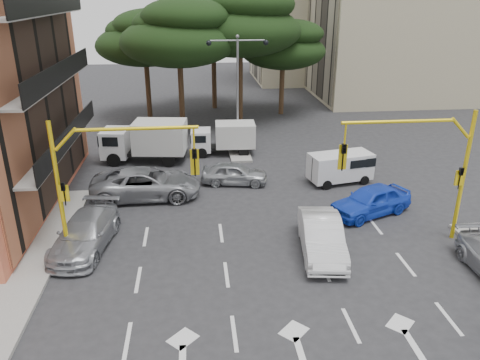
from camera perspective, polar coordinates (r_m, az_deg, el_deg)
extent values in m
plane|color=#28282B|center=(19.39, 4.35, -11.09)|extent=(120.00, 120.00, 0.00)
cube|color=gray|center=(33.78, -0.28, 3.93)|extent=(1.40, 6.00, 0.15)
cube|color=black|center=(25.49, -22.85, 10.00)|extent=(0.12, 14.72, 11.20)
cube|color=#B8AE8A|center=(53.24, 21.09, 18.98)|extent=(20.00, 12.00, 18.00)
cube|color=black|center=(49.74, 9.95, 19.34)|extent=(0.12, 11.04, 16.20)
cube|color=#B8AE8A|center=(62.13, 9.77, 19.37)|extent=(16.00, 12.00, 16.00)
cube|color=black|center=(60.57, 1.93, 19.12)|extent=(0.12, 11.04, 14.20)
cylinder|color=#382616|center=(38.83, -7.13, 9.83)|extent=(0.44, 0.44, 4.95)
ellipsoid|color=black|center=(38.15, -7.46, 16.38)|extent=(9.15, 9.15, 3.87)
ellipsoid|color=black|center=(37.61, -6.65, 19.19)|extent=(6.86, 6.86, 2.86)
ellipsoid|color=black|center=(38.36, -8.34, 18.35)|extent=(6.07, 6.07, 2.64)
cylinder|color=#382616|center=(40.93, 0.03, 10.94)|extent=(0.44, 0.44, 5.40)
ellipsoid|color=black|center=(40.28, 0.03, 17.74)|extent=(9.98, 9.98, 4.22)
ellipsoid|color=black|center=(39.85, 1.01, 20.63)|extent=(7.49, 7.49, 3.12)
ellipsoid|color=black|center=(40.45, -0.76, 19.80)|extent=(6.62, 6.62, 2.88)
cylinder|color=#382616|center=(42.96, -11.11, 10.46)|extent=(0.44, 0.44, 4.50)
ellipsoid|color=black|center=(42.36, -11.52, 15.83)|extent=(8.32, 8.32, 3.52)
ellipsoid|color=black|center=(41.77, -10.89, 18.13)|extent=(6.24, 6.24, 2.60)
ellipsoid|color=black|center=(42.61, -12.31, 17.42)|extent=(5.52, 5.52, 2.40)
cylinder|color=#382616|center=(43.58, 5.09, 10.64)|extent=(0.44, 0.44, 4.05)
ellipsoid|color=black|center=(43.01, 5.26, 15.40)|extent=(7.49, 7.49, 3.17)
ellipsoid|color=black|center=(42.59, 6.27, 17.37)|extent=(5.62, 5.62, 2.34)
ellipsoid|color=black|center=(43.10, 4.55, 16.88)|extent=(4.97, 4.97, 2.16)
cylinder|color=#382616|center=(45.73, -3.16, 11.80)|extent=(0.44, 0.44, 4.95)
ellipsoid|color=black|center=(45.16, -3.29, 17.37)|extent=(9.15, 9.15, 3.87)
ellipsoid|color=black|center=(44.68, -2.50, 19.74)|extent=(6.86, 6.86, 2.86)
ellipsoid|color=black|center=(45.35, -4.01, 19.05)|extent=(6.07, 6.07, 2.64)
cylinder|color=yellow|center=(22.72, 25.55, 0.31)|extent=(0.18, 0.18, 6.00)
cylinder|color=yellow|center=(21.79, 25.27, 5.76)|extent=(0.95, 0.14, 0.95)
cylinder|color=yellow|center=(20.43, 18.73, 6.77)|extent=(4.80, 0.14, 0.14)
cylinder|color=yellow|center=(19.75, 12.72, 5.54)|extent=(0.08, 0.08, 0.90)
imported|color=black|center=(20.07, 12.47, 2.67)|extent=(0.20, 0.24, 1.20)
cube|color=yellow|center=(20.14, 12.40, 2.74)|extent=(0.36, 0.06, 1.10)
imported|color=black|center=(22.49, 25.26, 0.15)|extent=(0.16, 0.20, 1.00)
cube|color=yellow|center=(22.57, 25.13, 0.24)|extent=(0.35, 0.08, 0.70)
cylinder|color=yellow|center=(20.27, -21.16, -1.49)|extent=(0.18, 0.18, 6.00)
cylinder|color=yellow|center=(19.39, -20.50, 4.67)|extent=(0.95, 0.14, 0.95)
cylinder|color=yellow|center=(18.77, -12.47, 6.14)|extent=(4.80, 0.14, 0.14)
cylinder|color=yellow|center=(18.76, -5.65, 5.12)|extent=(0.08, 0.08, 0.90)
imported|color=black|center=(19.09, -5.54, 2.10)|extent=(0.20, 0.24, 1.20)
cube|color=yellow|center=(19.17, -5.54, 2.18)|extent=(0.36, 0.06, 1.10)
imported|color=black|center=(20.07, -20.66, -1.64)|extent=(0.16, 0.20, 1.00)
cube|color=yellow|center=(20.16, -20.59, -1.53)|extent=(0.35, 0.08, 0.70)
cylinder|color=slate|center=(32.80, -0.30, 10.29)|extent=(0.16, 0.16, 7.50)
cylinder|color=slate|center=(32.18, -1.97, 16.63)|extent=(1.80, 0.10, 0.10)
sphere|color=black|center=(32.14, -3.82, 16.32)|extent=(0.36, 0.36, 0.36)
cylinder|color=slate|center=(32.35, 1.35, 16.66)|extent=(1.80, 0.10, 0.10)
sphere|color=black|center=(32.50, 3.17, 16.40)|extent=(0.36, 0.36, 0.36)
sphere|color=slate|center=(32.23, -0.31, 17.10)|extent=(0.24, 0.24, 0.24)
imported|color=silver|center=(20.54, 9.92, -6.80)|extent=(2.23, 4.92, 1.57)
imported|color=blue|center=(24.56, 15.64, -2.42)|extent=(4.76, 3.39, 1.50)
imported|color=#9E9FA5|center=(21.71, -18.34, -6.14)|extent=(2.79, 5.31, 1.47)
imported|color=#929499|center=(26.05, -11.36, -0.42)|extent=(5.92, 2.78, 1.64)
imported|color=#A0A4A8|center=(27.43, -0.68, 0.84)|extent=(4.07, 2.16, 1.32)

